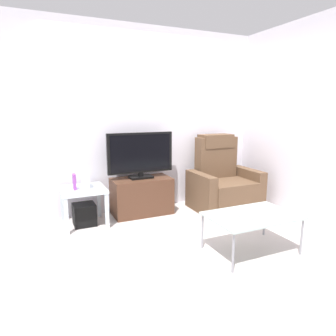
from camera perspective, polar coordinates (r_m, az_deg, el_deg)
The scene contains 12 objects.
ground_plane at distance 3.65m, azimuth 0.59°, elevation -12.48°, with size 6.40×6.40×0.00m, color #BCB2AD.
wall_back at distance 4.40m, azimuth -5.64°, elevation 8.94°, with size 6.40×0.06×2.60m, color silver.
wall_side at distance 4.48m, azimuth 23.25°, elevation 8.15°, with size 0.06×4.48×2.60m, color silver.
tv_stand at distance 4.28m, azimuth -4.99°, elevation -5.28°, with size 0.82×0.44×0.51m.
television at distance 4.17m, azimuth -5.21°, elevation 2.58°, with size 0.93×0.20×0.64m.
recliner_armchair at distance 4.62m, azimuth 10.27°, elevation -2.71°, with size 0.98×0.78×1.08m.
side_table at distance 3.96m, azimuth -15.71°, elevation -4.79°, with size 0.54×0.54×0.48m.
subwoofer_box at distance 4.04m, azimuth -15.51°, elevation -8.44°, with size 0.27×0.27×0.27m, color black.
book_upright at distance 3.89m, azimuth -17.25°, elevation -2.51°, with size 0.03×0.11×0.19m, color purple.
game_console at distance 3.93m, azimuth -15.38°, elevation -1.81°, with size 0.07×0.20×0.26m, color white.
coffee_table at distance 3.24m, azimuth 15.55°, elevation -8.91°, with size 0.90×0.60×0.40m.
cell_phone at distance 3.12m, azimuth 14.47°, elevation -9.02°, with size 0.07×0.15×0.01m, color #B7B7BC.
Camera 1 is at (-1.41, -3.04, 1.46)m, focal length 32.29 mm.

